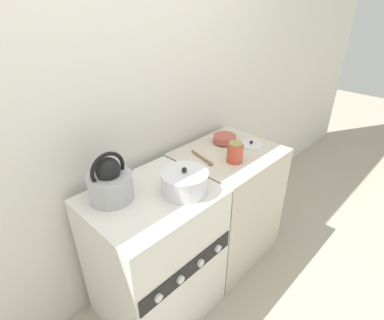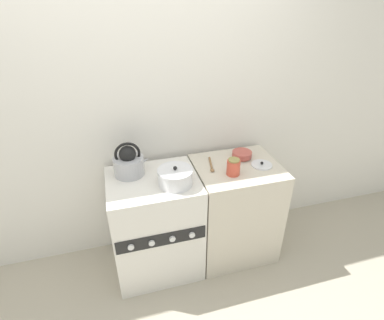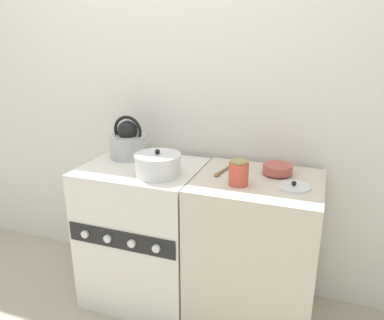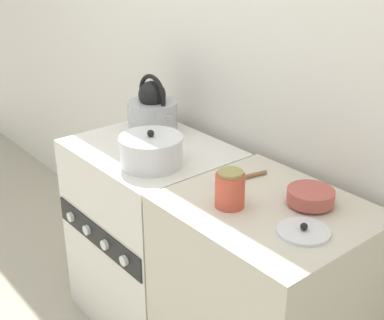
{
  "view_description": "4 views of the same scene",
  "coord_description": "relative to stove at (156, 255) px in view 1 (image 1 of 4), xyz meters",
  "views": [
    {
      "loc": [
        -0.77,
        -0.77,
        1.8
      ],
      "look_at": [
        0.32,
        0.28,
        0.96
      ],
      "focal_mm": 28.0,
      "sensor_mm": 36.0,
      "label": 1
    },
    {
      "loc": [
        -0.22,
        -1.57,
        2.09
      ],
      "look_at": [
        0.31,
        0.31,
        0.98
      ],
      "focal_mm": 28.0,
      "sensor_mm": 36.0,
      "label": 2
    },
    {
      "loc": [
        0.97,
        -1.56,
        1.6
      ],
      "look_at": [
        0.31,
        0.3,
        0.94
      ],
      "focal_mm": 35.0,
      "sensor_mm": 36.0,
      "label": 3
    },
    {
      "loc": [
        1.74,
        -0.92,
        1.76
      ],
      "look_at": [
        0.29,
        0.27,
        0.92
      ],
      "focal_mm": 50.0,
      "sensor_mm": 36.0,
      "label": 4
    }
  ],
  "objects": [
    {
      "name": "kettle",
      "position": [
        -0.15,
        0.13,
        0.53
      ],
      "size": [
        0.28,
        0.23,
        0.27
      ],
      "color": "#B2B2B7",
      "rests_on": "stove"
    },
    {
      "name": "cooking_pot",
      "position": [
        0.15,
        -0.1,
        0.5
      ],
      "size": [
        0.25,
        0.25,
        0.15
      ],
      "color": "silver",
      "rests_on": "stove"
    },
    {
      "name": "storage_jar",
      "position": [
        0.6,
        -0.1,
        0.5
      ],
      "size": [
        0.1,
        0.1,
        0.13
      ],
      "color": "#CC4C38",
      "rests_on": "counter"
    },
    {
      "name": "wooden_spoon",
      "position": [
        0.48,
        0.06,
        0.45
      ],
      "size": [
        0.07,
        0.22,
        0.02
      ],
      "color": "olive",
      "rests_on": "counter"
    },
    {
      "name": "counter",
      "position": [
        0.68,
        0.01,
        0.0
      ],
      "size": [
        0.67,
        0.58,
        0.88
      ],
      "color": "beige",
      "rests_on": "ground_plane"
    },
    {
      "name": "wall_back",
      "position": [
        0.0,
        0.37,
        0.81
      ],
      "size": [
        7.0,
        0.06,
        2.5
      ],
      "color": "silver",
      "rests_on": "ground_plane"
    },
    {
      "name": "enamel_bowl",
      "position": [
        0.76,
        0.12,
        0.47
      ],
      "size": [
        0.16,
        0.16,
        0.06
      ],
      "color": "#B75147",
      "rests_on": "counter"
    },
    {
      "name": "loose_pot_lid",
      "position": [
        0.87,
        -0.04,
        0.45
      ],
      "size": [
        0.17,
        0.17,
        0.03
      ],
      "color": "silver",
      "rests_on": "counter"
    },
    {
      "name": "stove",
      "position": [
        0.0,
        0.0,
        0.0
      ],
      "size": [
        0.68,
        0.59,
        0.88
      ],
      "color": "silver",
      "rests_on": "ground_plane"
    }
  ]
}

